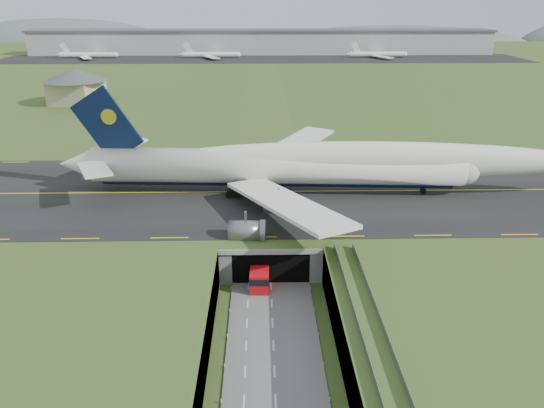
{
  "coord_description": "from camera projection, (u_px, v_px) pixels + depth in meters",
  "views": [
    {
      "loc": [
        -1.42,
        -64.3,
        41.76
      ],
      "look_at": [
        0.43,
        20.0,
        8.64
      ],
      "focal_mm": 35.0,
      "sensor_mm": 36.0,
      "label": 1
    }
  ],
  "objects": [
    {
      "name": "guideway",
      "position": [
        381.0,
        368.0,
        55.62
      ],
      "size": [
        3.0,
        53.0,
        7.05
      ],
      "color": "#A8A8A3",
      "rests_on": "ground"
    },
    {
      "name": "distant_hills",
      "position": [
        333.0,
        51.0,
        478.05
      ],
      "size": [
        700.0,
        91.0,
        60.0
      ],
      "color": "#4F5F5C",
      "rests_on": "ground"
    },
    {
      "name": "cargo_terminal",
      "position": [
        262.0,
        42.0,
        348.64
      ],
      "size": [
        320.0,
        67.0,
        15.6
      ],
      "color": "#B2B2B2",
      "rests_on": "ground"
    },
    {
      "name": "service_building",
      "position": [
        76.0,
        83.0,
        186.34
      ],
      "size": [
        26.84,
        26.84,
        12.18
      ],
      "rotation": [
        0.0,
        0.0,
        -0.23
      ],
      "color": "tan",
      "rests_on": "ground"
    },
    {
      "name": "taxiway",
      "position": [
        268.0,
        192.0,
        103.61
      ],
      "size": [
        800.0,
        44.0,
        0.18
      ],
      "primitive_type": "cube",
      "color": "black",
      "rests_on": "airfield_deck"
    },
    {
      "name": "shuttle_tram",
      "position": [
        260.0,
        274.0,
        81.88
      ],
      "size": [
        3.23,
        7.91,
        3.18
      ],
      "rotation": [
        0.0,
        0.0,
        -0.03
      ],
      "color": "red",
      "rests_on": "ground"
    },
    {
      "name": "airfield_deck",
      "position": [
        272.0,
        294.0,
        74.03
      ],
      "size": [
        800.0,
        800.0,
        6.0
      ],
      "primitive_type": "cube",
      "color": "gray",
      "rests_on": "ground"
    },
    {
      "name": "trench_road",
      "position": [
        273.0,
        344.0,
        68.11
      ],
      "size": [
        12.0,
        75.0,
        0.2
      ],
      "primitive_type": "cube",
      "color": "slate",
      "rests_on": "ground"
    },
    {
      "name": "ground",
      "position": [
        272.0,
        312.0,
        75.12
      ],
      "size": [
        900.0,
        900.0,
        0.0
      ],
      "primitive_type": "plane",
      "color": "#365020",
      "rests_on": "ground"
    },
    {
      "name": "tunnel_portal",
      "position": [
        270.0,
        240.0,
        89.46
      ],
      "size": [
        17.0,
        22.3,
        6.0
      ],
      "color": "gray",
      "rests_on": "ground"
    },
    {
      "name": "jumbo_jet",
      "position": [
        314.0,
        165.0,
        101.14
      ],
      "size": [
        101.78,
        64.06,
        21.22
      ],
      "rotation": [
        0.0,
        0.0,
        -0.06
      ],
      "color": "white",
      "rests_on": "ground"
    }
  ]
}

